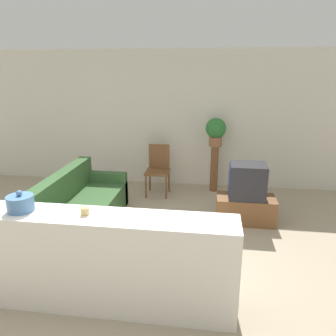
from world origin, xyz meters
The scene contains 11 objects.
ground_plane centered at (0.00, 0.00, 0.00)m, with size 14.00×14.00×0.00m, color tan.
wall_back centered at (0.00, 3.43, 1.35)m, with size 9.00×0.06×2.70m.
couch centered at (-0.80, 1.23, 0.29)m, with size 0.85×1.98×0.84m.
tv_stand centered at (1.69, 1.76, 0.20)m, with size 0.90×0.48×0.41m.
television centered at (1.69, 1.76, 0.68)m, with size 0.55×0.46×0.53m.
wooden_chair centered at (0.13, 2.77, 0.53)m, with size 0.44×0.44×0.95m.
plant_stand centered at (1.19, 3.07, 0.45)m, with size 0.15×0.15×0.91m.
potted_plant centered at (1.19, 3.07, 1.21)m, with size 0.38×0.38×0.53m.
foreground_counter centered at (0.00, -0.39, 0.50)m, with size 2.86×0.44×0.99m.
decorative_bowl centered at (-0.68, -0.39, 1.07)m, with size 0.26×0.26×0.21m.
candle_jar centered at (-0.03, -0.39, 1.03)m, with size 0.08×0.08×0.07m.
Camera 1 is at (1.14, -3.10, 2.32)m, focal length 35.00 mm.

